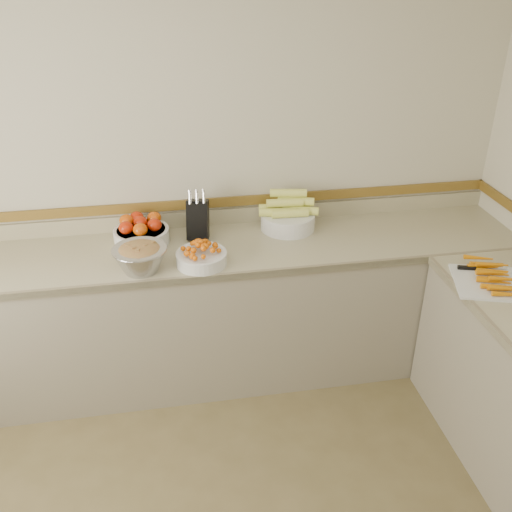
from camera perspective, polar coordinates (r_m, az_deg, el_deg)
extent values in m
plane|color=beige|center=(3.48, -7.64, 8.96)|extent=(4.00, 0.00, 4.00)
cube|color=tan|center=(3.35, -6.87, 0.34)|extent=(4.00, 0.65, 0.04)
cube|color=gray|center=(3.59, -6.45, -6.00)|extent=(4.00, 0.63, 0.86)
cube|color=#807256|center=(3.08, -6.47, -2.41)|extent=(4.00, 0.02, 0.04)
cube|color=tan|center=(3.60, -7.27, 3.66)|extent=(4.00, 0.02, 0.10)
cube|color=brown|center=(3.56, -7.37, 5.10)|extent=(4.00, 0.02, 0.06)
cube|color=black|center=(3.43, -5.84, 3.65)|extent=(0.16, 0.18, 0.25)
cylinder|color=silver|center=(3.34, -6.62, 5.72)|extent=(0.02, 0.03, 0.07)
cylinder|color=silver|center=(3.34, -5.92, 5.78)|extent=(0.02, 0.03, 0.07)
cylinder|color=silver|center=(3.34, -5.22, 5.83)|extent=(0.02, 0.03, 0.07)
cylinder|color=silver|center=(3.36, -6.65, 5.89)|extent=(0.02, 0.03, 0.07)
cylinder|color=silver|center=(3.37, -5.96, 5.94)|extent=(0.02, 0.03, 0.07)
cylinder|color=silver|center=(3.37, -5.27, 5.99)|extent=(0.02, 0.03, 0.07)
cylinder|color=silver|center=(3.39, -6.68, 6.05)|extent=(0.02, 0.03, 0.07)
cylinder|color=silver|center=(3.39, -5.99, 6.10)|extent=(0.02, 0.03, 0.07)
cylinder|color=silver|center=(3.39, -5.30, 6.16)|extent=(0.02, 0.03, 0.07)
cylinder|color=silver|center=(3.45, -11.36, 2.00)|extent=(0.33, 0.33, 0.09)
torus|color=silver|center=(3.43, -11.42, 2.56)|extent=(0.33, 0.33, 0.01)
cylinder|color=white|center=(3.43, -11.42, 2.56)|extent=(0.29, 0.29, 0.01)
ellipsoid|color=#B82207|center=(3.38, -12.87, 2.77)|extent=(0.08, 0.08, 0.07)
ellipsoid|color=#CA4907|center=(3.34, -11.50, 2.61)|extent=(0.08, 0.08, 0.07)
ellipsoid|color=#B82207|center=(3.38, -10.12, 3.08)|extent=(0.08, 0.08, 0.07)
ellipsoid|color=#CA4907|center=(3.47, -12.83, 3.47)|extent=(0.08, 0.08, 0.07)
ellipsoid|color=#B82207|center=(3.43, -11.49, 3.32)|extent=(0.08, 0.08, 0.07)
ellipsoid|color=#CA4907|center=(3.47, -10.15, 3.77)|extent=(0.08, 0.08, 0.07)
ellipsoid|color=#B82207|center=(3.49, -11.84, 3.77)|extent=(0.08, 0.08, 0.07)
cylinder|color=silver|center=(3.16, -5.47, -0.23)|extent=(0.28, 0.28, 0.07)
torus|color=silver|center=(3.15, -5.49, 0.25)|extent=(0.28, 0.28, 0.01)
cylinder|color=white|center=(3.15, -5.49, 0.25)|extent=(0.24, 0.24, 0.01)
sphere|color=#D15807|center=(3.12, -3.73, 0.55)|extent=(0.03, 0.03, 0.03)
sphere|color=#D15807|center=(3.19, -4.58, 1.35)|extent=(0.03, 0.03, 0.03)
sphere|color=#D15807|center=(3.08, -4.08, 0.13)|extent=(0.03, 0.03, 0.03)
sphere|color=#D15807|center=(3.05, -5.62, -0.19)|extent=(0.03, 0.03, 0.03)
sphere|color=#D15807|center=(3.07, -6.42, -0.06)|extent=(0.03, 0.03, 0.03)
sphere|color=#D15807|center=(3.12, -7.24, 0.38)|extent=(0.03, 0.03, 0.03)
sphere|color=#D15807|center=(3.13, -5.77, 1.32)|extent=(0.03, 0.03, 0.03)
sphere|color=#D15807|center=(3.07, -4.30, 0.10)|extent=(0.03, 0.03, 0.03)
sphere|color=#D15807|center=(3.14, -5.62, 1.35)|extent=(0.03, 0.03, 0.03)
sphere|color=#D15807|center=(3.15, -5.51, 1.34)|extent=(0.03, 0.03, 0.03)
sphere|color=#D15807|center=(3.08, -4.12, 0.21)|extent=(0.03, 0.03, 0.03)
sphere|color=#D15807|center=(3.10, -4.21, 0.43)|extent=(0.03, 0.03, 0.03)
sphere|color=#D15807|center=(3.09, -6.95, 0.24)|extent=(0.03, 0.03, 0.03)
sphere|color=#D15807|center=(3.11, -4.64, 0.82)|extent=(0.03, 0.03, 0.03)
sphere|color=#D15807|center=(3.08, -5.53, 0.51)|extent=(0.03, 0.03, 0.03)
sphere|color=#D15807|center=(3.11, -5.48, 0.92)|extent=(0.03, 0.03, 0.03)
sphere|color=#D15807|center=(3.07, -6.37, 0.08)|extent=(0.03, 0.03, 0.03)
sphere|color=#D15807|center=(3.09, -6.52, 0.48)|extent=(0.03, 0.03, 0.03)
sphere|color=#D15807|center=(3.11, -6.04, 0.93)|extent=(0.03, 0.03, 0.03)
sphere|color=#D15807|center=(3.18, -5.32, 1.37)|extent=(0.03, 0.03, 0.03)
sphere|color=#D15807|center=(3.15, -4.72, 1.26)|extent=(0.03, 0.03, 0.03)
sphere|color=#D15807|center=(3.15, -5.30, 1.35)|extent=(0.03, 0.03, 0.03)
sphere|color=#D15807|center=(3.10, -5.24, 0.75)|extent=(0.03, 0.03, 0.03)
sphere|color=#D15807|center=(3.08, -6.12, 0.44)|extent=(0.03, 0.03, 0.03)
sphere|color=#D15807|center=(3.10, -5.00, 0.98)|extent=(0.03, 0.03, 0.03)
sphere|color=#D15807|center=(3.09, -5.40, 0.81)|extent=(0.03, 0.03, 0.03)
sphere|color=#D15807|center=(3.08, -5.88, 0.34)|extent=(0.03, 0.03, 0.03)
sphere|color=#D15807|center=(3.11, -5.40, 1.21)|extent=(0.03, 0.03, 0.03)
sphere|color=#D15807|center=(3.11, -5.81, 1.07)|extent=(0.03, 0.03, 0.03)
sphere|color=#D15807|center=(3.11, -5.46, 1.07)|extent=(0.03, 0.03, 0.03)
sphere|color=#D15807|center=(3.12, -5.34, 1.23)|extent=(0.03, 0.03, 0.03)
sphere|color=#D15807|center=(3.12, -4.55, 0.92)|extent=(0.03, 0.03, 0.03)
sphere|color=#D15807|center=(3.20, -5.38, 1.43)|extent=(0.03, 0.03, 0.03)
sphere|color=#D15807|center=(3.13, -5.97, 1.04)|extent=(0.03, 0.03, 0.03)
sphere|color=#D15807|center=(3.10, -7.06, 0.18)|extent=(0.03, 0.03, 0.03)
sphere|color=#D15807|center=(3.20, -6.25, 1.32)|extent=(0.03, 0.03, 0.03)
sphere|color=#D15807|center=(3.17, -5.89, 1.47)|extent=(0.03, 0.03, 0.03)
sphere|color=#D15807|center=(3.11, -5.81, 0.93)|extent=(0.03, 0.03, 0.03)
sphere|color=#D15807|center=(3.22, -6.22, 1.41)|extent=(0.03, 0.03, 0.03)
cylinder|color=silver|center=(3.56, 3.20, 3.52)|extent=(0.34, 0.34, 0.10)
torus|color=silver|center=(3.54, 3.22, 4.17)|extent=(0.34, 0.34, 0.01)
cylinder|color=#D9DD5C|center=(3.49, 2.15, 4.38)|extent=(0.23, 0.09, 0.05)
cylinder|color=#D9DD5C|center=(3.48, 3.42, 4.28)|extent=(0.23, 0.06, 0.05)
cylinder|color=#D9DD5C|center=(3.53, 4.45, 4.58)|extent=(0.23, 0.12, 0.05)
cylinder|color=#D9DD5C|center=(3.55, 2.10, 4.84)|extent=(0.23, 0.08, 0.05)
cylinder|color=#D9DD5C|center=(3.58, 3.65, 5.01)|extent=(0.23, 0.13, 0.05)
cylinder|color=#D9DD5C|center=(3.50, 2.90, 5.34)|extent=(0.23, 0.07, 0.05)
cylinder|color=#D9DD5C|center=(3.53, 4.01, 5.50)|extent=(0.23, 0.11, 0.05)
cylinder|color=#D9DD5C|center=(3.52, 3.25, 6.31)|extent=(0.23, 0.09, 0.05)
cylinder|color=#B2B2BA|center=(3.13, -11.48, -0.36)|extent=(0.29, 0.29, 0.14)
torus|color=#B2B2BA|center=(3.10, -11.60, 0.66)|extent=(0.30, 0.30, 0.01)
ellipsoid|color=#AC1313|center=(3.11, -11.58, 0.49)|extent=(0.24, 0.24, 0.08)
cube|color=#AC1313|center=(3.04, -11.78, 0.49)|extent=(0.02, 0.02, 0.02)
cube|color=#75B156|center=(3.15, -10.65, 1.36)|extent=(0.03, 0.03, 0.02)
cube|color=#AC1313|center=(3.11, -12.69, 0.95)|extent=(0.03, 0.03, 0.02)
cube|color=#75B156|center=(3.13, -10.24, 1.31)|extent=(0.03, 0.03, 0.02)
cube|color=#AC1313|center=(3.13, -11.23, 1.02)|extent=(0.02, 0.02, 0.02)
cube|color=#75B156|center=(3.07, -12.16, 0.71)|extent=(0.03, 0.03, 0.02)
cube|color=#AC1313|center=(3.09, -11.03, 0.98)|extent=(0.03, 0.03, 0.02)
cube|color=#75B156|center=(3.09, -11.13, 0.75)|extent=(0.02, 0.02, 0.02)
cube|color=#AC1313|center=(3.10, -11.68, 0.80)|extent=(0.03, 0.03, 0.02)
cube|color=#75B156|center=(3.15, -11.47, 1.36)|extent=(0.03, 0.03, 0.02)
cube|color=#AC1313|center=(3.12, -10.82, 1.07)|extent=(0.03, 0.03, 0.02)
cube|color=#75B156|center=(3.12, -12.44, 0.91)|extent=(0.02, 0.02, 0.02)
cube|color=#AC1313|center=(3.15, -10.49, 1.32)|extent=(0.03, 0.03, 0.02)
cube|color=#75B156|center=(3.10, -11.94, 0.87)|extent=(0.02, 0.02, 0.02)
cube|color=silver|center=(3.24, 23.02, -2.53)|extent=(0.52, 0.46, 0.01)
cone|color=orange|center=(3.13, 24.20, -2.90)|extent=(0.17, 0.08, 0.03)
cone|color=orange|center=(3.16, 23.87, -3.02)|extent=(0.17, 0.08, 0.03)
cone|color=orange|center=(3.18, 23.64, -2.78)|extent=(0.17, 0.08, 0.03)
cone|color=orange|center=(3.19, 23.48, -2.19)|extent=(0.17, 0.08, 0.03)
cone|color=orange|center=(3.22, 23.17, -2.31)|extent=(0.17, 0.08, 0.03)
cone|color=orange|center=(3.24, 22.94, -2.08)|extent=(0.17, 0.08, 0.03)
cone|color=orange|center=(3.24, 22.79, -1.50)|extent=(0.17, 0.08, 0.03)
cone|color=orange|center=(3.27, 22.49, -1.62)|extent=(0.17, 0.08, 0.03)
cone|color=orange|center=(3.29, 22.27, -1.40)|extent=(0.17, 0.08, 0.03)
cone|color=orange|center=(3.30, 22.12, -0.83)|extent=(0.17, 0.08, 0.03)
cone|color=orange|center=(3.33, 21.84, -0.96)|extent=(0.17, 0.08, 0.03)
cone|color=orange|center=(3.35, 21.62, -0.75)|extent=(0.17, 0.08, 0.03)
cone|color=orange|center=(3.36, 21.48, -0.19)|extent=(0.17, 0.08, 0.03)
cube|color=silver|center=(3.36, 22.31, -0.98)|extent=(0.18, 0.09, 0.00)
cube|color=black|center=(3.29, 20.32, -1.11)|extent=(0.10, 0.05, 0.02)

